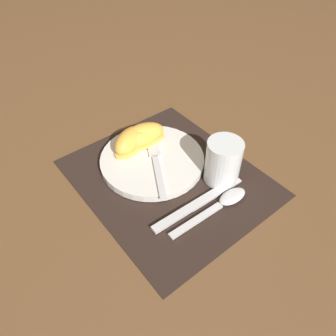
# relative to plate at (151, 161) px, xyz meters

# --- Properties ---
(ground_plane) EXTENTS (3.00, 3.00, 0.00)m
(ground_plane) POSITION_rel_plate_xyz_m (0.06, 0.00, -0.01)
(ground_plane) COLOR brown
(placemat) EXTENTS (0.41, 0.35, 0.00)m
(placemat) POSITION_rel_plate_xyz_m (0.06, 0.00, -0.01)
(placemat) COLOR black
(placemat) RESTS_ON ground_plane
(plate) EXTENTS (0.23, 0.23, 0.02)m
(plate) POSITION_rel_plate_xyz_m (0.00, 0.00, 0.00)
(plate) COLOR white
(plate) RESTS_ON placemat
(juice_glass) EXTENTS (0.07, 0.07, 0.10)m
(juice_glass) POSITION_rel_plate_xyz_m (0.13, 0.09, 0.03)
(juice_glass) COLOR silver
(juice_glass) RESTS_ON placemat
(knife) EXTENTS (0.02, 0.22, 0.01)m
(knife) POSITION_rel_plate_xyz_m (0.15, -0.00, -0.01)
(knife) COLOR silver
(knife) RESTS_ON placemat
(spoon) EXTENTS (0.04, 0.19, 0.01)m
(spoon) POSITION_rel_plate_xyz_m (0.18, 0.04, -0.00)
(spoon) COLOR silver
(spoon) RESTS_ON placemat
(fork) EXTENTS (0.18, 0.11, 0.00)m
(fork) POSITION_rel_plate_xyz_m (0.01, 0.00, 0.01)
(fork) COLOR silver
(fork) RESTS_ON plate
(citrus_wedge_0) EXTENTS (0.08, 0.11, 0.05)m
(citrus_wedge_0) POSITION_rel_plate_xyz_m (-0.06, 0.02, 0.03)
(citrus_wedge_0) COLOR #F7C656
(citrus_wedge_0) RESTS_ON plate
(citrus_wedge_1) EXTENTS (0.06, 0.12, 0.04)m
(citrus_wedge_1) POSITION_rel_plate_xyz_m (-0.05, 0.01, 0.03)
(citrus_wedge_1) COLOR #F7C656
(citrus_wedge_1) RESTS_ON plate
(citrus_wedge_2) EXTENTS (0.09, 0.11, 0.05)m
(citrus_wedge_2) POSITION_rel_plate_xyz_m (-0.06, -0.02, 0.03)
(citrus_wedge_2) COLOR #F7C656
(citrus_wedge_2) RESTS_ON plate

